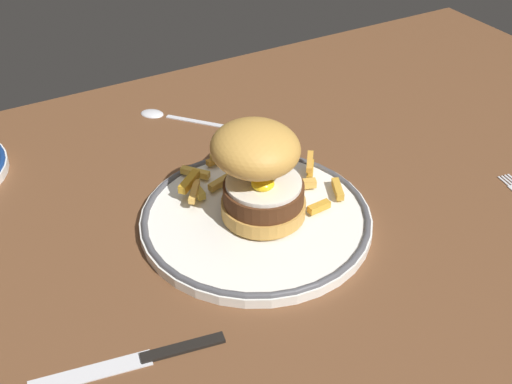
{
  "coord_description": "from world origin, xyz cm",
  "views": [
    {
      "loc": [
        -32.13,
        -47.97,
        46.5
      ],
      "look_at": [
        -4.77,
        1.26,
        4.6
      ],
      "focal_mm": 43.55,
      "sensor_mm": 36.0,
      "label": 1
    }
  ],
  "objects_px": {
    "knife": "(146,357)",
    "spoon": "(161,114)",
    "burger": "(259,170)",
    "dinner_plate": "(256,218)"
  },
  "relations": [
    {
      "from": "knife",
      "to": "spoon",
      "type": "distance_m",
      "value": 0.45
    },
    {
      "from": "dinner_plate",
      "to": "burger",
      "type": "height_order",
      "value": "burger"
    },
    {
      "from": "burger",
      "to": "spoon",
      "type": "relative_size",
      "value": 1.28
    },
    {
      "from": "dinner_plate",
      "to": "knife",
      "type": "xyz_separation_m",
      "value": [
        -0.18,
        -0.12,
        -0.01
      ]
    },
    {
      "from": "burger",
      "to": "knife",
      "type": "bearing_deg",
      "value": -146.84
    },
    {
      "from": "knife",
      "to": "spoon",
      "type": "xyz_separation_m",
      "value": [
        0.18,
        0.41,
        0.0
      ]
    },
    {
      "from": "knife",
      "to": "spoon",
      "type": "relative_size",
      "value": 1.63
    },
    {
      "from": "dinner_plate",
      "to": "spoon",
      "type": "distance_m",
      "value": 0.29
    },
    {
      "from": "dinner_plate",
      "to": "burger",
      "type": "relative_size",
      "value": 1.92
    },
    {
      "from": "dinner_plate",
      "to": "spoon",
      "type": "bearing_deg",
      "value": 90.25
    }
  ]
}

